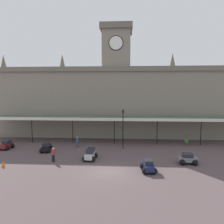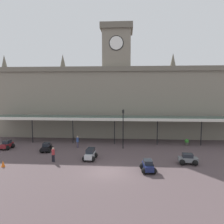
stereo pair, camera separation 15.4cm
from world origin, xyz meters
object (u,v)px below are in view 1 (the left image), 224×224
(traffic_cone, at_px, (3,164))
(car_silver_estate, at_px, (90,155))
(pedestrian_beside_cars, at_px, (53,154))
(car_navy_sedan, at_px, (148,167))
(car_grey_sedan, at_px, (188,160))
(planter_by_canopy, at_px, (186,142))
(car_maroon_sedan, at_px, (7,145))
(pedestrian_near_entrance, at_px, (77,141))
(car_black_sedan, at_px, (46,148))
(victorian_lamppost, at_px, (123,124))

(traffic_cone, bearing_deg, car_silver_estate, 19.36)
(car_silver_estate, bearing_deg, pedestrian_beside_cars, -164.67)
(car_silver_estate, distance_m, car_navy_sedan, 7.26)
(car_grey_sedan, xyz_separation_m, planter_by_canopy, (2.14, 8.54, -0.01))
(car_grey_sedan, bearing_deg, car_navy_sedan, -150.97)
(car_maroon_sedan, relative_size, pedestrian_near_entrance, 1.25)
(pedestrian_near_entrance, bearing_deg, car_black_sedan, -148.41)
(victorian_lamppost, height_order, traffic_cone, victorian_lamppost)
(car_grey_sedan, distance_m, planter_by_canopy, 8.80)
(pedestrian_beside_cars, height_order, planter_by_canopy, pedestrian_beside_cars)
(car_maroon_sedan, bearing_deg, car_silver_estate, -17.50)
(car_navy_sedan, bearing_deg, traffic_cone, 178.83)
(pedestrian_near_entrance, bearing_deg, pedestrian_beside_cars, -101.98)
(pedestrian_near_entrance, bearing_deg, car_navy_sedan, -43.60)
(car_black_sedan, bearing_deg, pedestrian_near_entrance, 31.59)
(victorian_lamppost, bearing_deg, car_navy_sedan, -72.97)
(car_silver_estate, distance_m, car_black_sedan, 7.04)
(pedestrian_near_entrance, distance_m, planter_by_canopy, 16.03)
(pedestrian_beside_cars, bearing_deg, car_black_sedan, 119.53)
(car_black_sedan, bearing_deg, car_navy_sedan, -26.63)
(pedestrian_near_entrance, bearing_deg, car_grey_sedan, -24.07)
(victorian_lamppost, bearing_deg, car_silver_estate, -125.60)
(traffic_cone, bearing_deg, pedestrian_near_entrance, 53.75)
(car_maroon_sedan, distance_m, car_black_sedan, 6.06)
(car_maroon_sedan, bearing_deg, car_black_sedan, -8.54)
(car_maroon_sedan, height_order, pedestrian_near_entrance, pedestrian_near_entrance)
(victorian_lamppost, bearing_deg, pedestrian_near_entrance, 179.90)
(car_silver_estate, distance_m, traffic_cone, 9.36)
(car_black_sedan, height_order, planter_by_canopy, car_black_sedan)
(pedestrian_beside_cars, xyz_separation_m, pedestrian_near_entrance, (1.35, 6.37, 0.00))
(car_silver_estate, relative_size, planter_by_canopy, 2.39)
(car_silver_estate, xyz_separation_m, car_navy_sedan, (6.41, -3.41, -0.06))
(car_grey_sedan, height_order, pedestrian_near_entrance, pedestrian_near_entrance)
(car_grey_sedan, xyz_separation_m, pedestrian_beside_cars, (-15.05, -0.25, 0.41))
(car_grey_sedan, relative_size, pedestrian_beside_cars, 1.26)
(planter_by_canopy, bearing_deg, victorian_lamppost, -165.52)
(pedestrian_beside_cars, xyz_separation_m, traffic_cone, (-4.78, -1.99, -0.59))
(pedestrian_beside_cars, relative_size, victorian_lamppost, 0.30)
(car_silver_estate, xyz_separation_m, pedestrian_near_entrance, (-2.69, 5.26, 0.34))
(pedestrian_beside_cars, height_order, traffic_cone, pedestrian_beside_cars)
(victorian_lamppost, bearing_deg, car_black_sedan, -167.47)
(car_silver_estate, height_order, victorian_lamppost, victorian_lamppost)
(car_silver_estate, distance_m, car_grey_sedan, 11.04)
(car_silver_estate, bearing_deg, car_grey_sedan, -4.47)
(car_navy_sedan, relative_size, planter_by_canopy, 2.21)
(car_navy_sedan, height_order, traffic_cone, car_navy_sedan)
(pedestrian_beside_cars, distance_m, traffic_cone, 5.21)
(car_navy_sedan, xyz_separation_m, car_maroon_sedan, (-18.77, 7.31, 0.00))
(pedestrian_near_entrance, distance_m, victorian_lamppost, 6.92)
(car_silver_estate, bearing_deg, car_maroon_sedan, 162.50)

